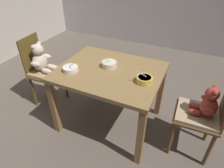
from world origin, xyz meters
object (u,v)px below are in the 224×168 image
object	(u,v)px
porridge_bowl_white_near_left	(70,69)
porridge_bowl_cream_center	(109,64)
teddy_chair_near_left	(42,65)
porridge_bowl_yellow_near_right	(144,80)
teddy_chair_near_right	(204,111)
dining_table	(110,78)

from	to	relation	value
porridge_bowl_white_near_left	porridge_bowl_cream_center	bearing A→B (deg)	37.03
teddy_chair_near_left	porridge_bowl_yellow_near_right	distance (m)	1.37
teddy_chair_near_right	porridge_bowl_yellow_near_right	xyz separation A→B (m)	(-0.58, -0.08, 0.24)
teddy_chair_near_left	porridge_bowl_yellow_near_right	bearing A→B (deg)	-7.60
dining_table	porridge_bowl_cream_center	world-z (taller)	porridge_bowl_cream_center
teddy_chair_near_right	porridge_bowl_cream_center	distance (m)	1.03
dining_table	teddy_chair_near_left	world-z (taller)	teddy_chair_near_left
porridge_bowl_white_near_left	teddy_chair_near_left	bearing A→B (deg)	162.24
teddy_chair_near_right	porridge_bowl_white_near_left	world-z (taller)	teddy_chair_near_right
dining_table	teddy_chair_near_right	distance (m)	0.97
dining_table	porridge_bowl_yellow_near_right	size ratio (longest dim) A/B	7.07
dining_table	porridge_bowl_white_near_left	distance (m)	0.43
teddy_chair_near_left	porridge_bowl_cream_center	bearing A→B (deg)	-1.08
teddy_chair_near_right	porridge_bowl_cream_center	bearing A→B (deg)	-4.65
teddy_chair_near_left	porridge_bowl_cream_center	size ratio (longest dim) A/B	5.56
teddy_chair_near_left	porridge_bowl_white_near_left	world-z (taller)	teddy_chair_near_left
teddy_chair_near_right	porridge_bowl_white_near_left	bearing A→B (deg)	6.50
teddy_chair_near_right	porridge_bowl_white_near_left	distance (m)	1.37
teddy_chair_near_right	porridge_bowl_cream_center	xyz separation A→B (m)	(-1.01, 0.05, 0.24)
porridge_bowl_yellow_near_right	teddy_chair_near_right	bearing A→B (deg)	8.06
dining_table	porridge_bowl_white_near_left	world-z (taller)	porridge_bowl_white_near_left
teddy_chair_near_right	porridge_bowl_yellow_near_right	size ratio (longest dim) A/B	6.04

